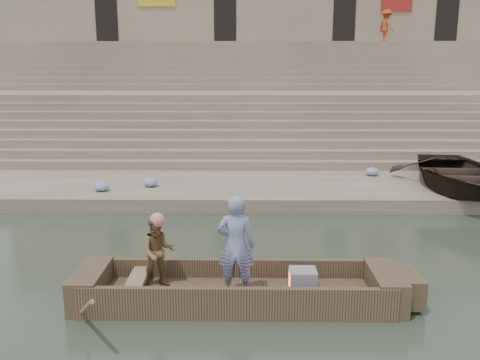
{
  "coord_description": "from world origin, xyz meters",
  "views": [
    {
      "loc": [
        -0.72,
        -7.7,
        4.09
      ],
      "look_at": [
        -0.87,
        4.1,
        1.4
      ],
      "focal_mm": 38.67,
      "sensor_mm": 36.0,
      "label": 1
    }
  ],
  "objects_px": {
    "main_rowboat": "(237,297)",
    "pedestrian": "(386,26)",
    "standing_man": "(236,246)",
    "television": "(302,281)",
    "rowing_man": "(158,252)",
    "beached_rowboat": "(458,172)"
  },
  "relations": [
    {
      "from": "main_rowboat",
      "to": "pedestrian",
      "type": "xyz_separation_m",
      "value": [
        8.04,
        22.13,
        5.99
      ]
    },
    {
      "from": "main_rowboat",
      "to": "pedestrian",
      "type": "distance_m",
      "value": 24.3
    },
    {
      "from": "standing_man",
      "to": "television",
      "type": "relative_size",
      "value": 3.82
    },
    {
      "from": "standing_man",
      "to": "pedestrian",
      "type": "bearing_deg",
      "value": -105.68
    },
    {
      "from": "main_rowboat",
      "to": "standing_man",
      "type": "relative_size",
      "value": 2.85
    },
    {
      "from": "rowing_man",
      "to": "pedestrian",
      "type": "xyz_separation_m",
      "value": [
        9.42,
        21.94,
        5.24
      ]
    },
    {
      "from": "rowing_man",
      "to": "television",
      "type": "bearing_deg",
      "value": -19.91
    },
    {
      "from": "main_rowboat",
      "to": "television",
      "type": "xyz_separation_m",
      "value": [
        1.12,
        0.0,
        0.31
      ]
    },
    {
      "from": "main_rowboat",
      "to": "pedestrian",
      "type": "height_order",
      "value": "pedestrian"
    },
    {
      "from": "television",
      "to": "pedestrian",
      "type": "distance_m",
      "value": 23.88
    },
    {
      "from": "standing_man",
      "to": "pedestrian",
      "type": "distance_m",
      "value": 24.2
    },
    {
      "from": "television",
      "to": "main_rowboat",
      "type": "bearing_deg",
      "value": -180.0
    },
    {
      "from": "pedestrian",
      "to": "rowing_man",
      "type": "bearing_deg",
      "value": 135.74
    },
    {
      "from": "beached_rowboat",
      "to": "pedestrian",
      "type": "xyz_separation_m",
      "value": [
        1.58,
        15.3,
        5.21
      ]
    },
    {
      "from": "beached_rowboat",
      "to": "pedestrian",
      "type": "relative_size",
      "value": 2.66
    },
    {
      "from": "standing_man",
      "to": "pedestrian",
      "type": "relative_size",
      "value": 0.97
    },
    {
      "from": "television",
      "to": "pedestrian",
      "type": "xyz_separation_m",
      "value": [
        6.92,
        22.13,
        5.68
      ]
    },
    {
      "from": "main_rowboat",
      "to": "television",
      "type": "relative_size",
      "value": 10.87
    },
    {
      "from": "television",
      "to": "pedestrian",
      "type": "height_order",
      "value": "pedestrian"
    },
    {
      "from": "rowing_man",
      "to": "beached_rowboat",
      "type": "height_order",
      "value": "rowing_man"
    },
    {
      "from": "pedestrian",
      "to": "beached_rowboat",
      "type": "bearing_deg",
      "value": 153.08
    },
    {
      "from": "main_rowboat",
      "to": "standing_man",
      "type": "distance_m",
      "value": 1.0
    }
  ]
}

